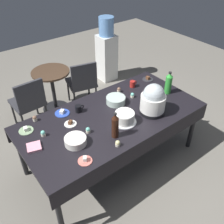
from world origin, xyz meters
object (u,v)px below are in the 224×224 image
(water_cooler, at_px, (107,51))
(glass_salad_bowl, at_px, (116,100))
(ceramic_snack_bowl, at_px, (75,141))
(dessert_plate_coral, at_px, (85,160))
(cupcake_mint, at_px, (88,130))
(dessert_plate_cobalt, at_px, (62,113))
(slow_cooker, at_px, (153,100))
(coffee_mug_red, at_px, (133,84))
(frosted_layer_cake, at_px, (125,118))
(soda_bottle_lime_soda, at_px, (169,83))
(maroon_chair_left, at_px, (29,101))
(coffee_mug_navy, at_px, (157,94))
(dessert_plate_charcoal, at_px, (148,79))
(cupcake_cocoa, at_px, (119,90))
(coffee_mug_black, at_px, (79,109))
(cupcake_rose, at_px, (132,95))
(dessert_plate_white, at_px, (70,123))
(round_cafe_table, at_px, (52,84))
(dessert_plate_sage, at_px, (26,130))
(cupcake_lemon, at_px, (118,143))
(potluck_table, at_px, (112,119))
(cupcake_vanilla, at_px, (43,133))
(soda_bottle_cola, at_px, (115,126))
(maroon_chair_right, at_px, (82,81))

(water_cooler, bearing_deg, glass_salad_bowl, -123.35)
(ceramic_snack_bowl, distance_m, dessert_plate_coral, 0.27)
(cupcake_mint, bearing_deg, dessert_plate_cobalt, 96.80)
(slow_cooker, distance_m, coffee_mug_red, 0.63)
(frosted_layer_cake, xyz_separation_m, soda_bottle_lime_soda, (0.86, 0.13, 0.08))
(cupcake_mint, xyz_separation_m, soda_bottle_lime_soda, (1.29, 0.02, 0.11))
(coffee_mug_red, bearing_deg, maroon_chair_left, 141.08)
(cupcake_mint, distance_m, coffee_mug_navy, 1.10)
(frosted_layer_cake, xyz_separation_m, ceramic_snack_bowl, (-0.63, 0.04, -0.02))
(coffee_mug_navy, bearing_deg, slow_cooker, -145.98)
(dessert_plate_charcoal, relative_size, cupcake_cocoa, 2.32)
(coffee_mug_black, distance_m, coffee_mug_navy, 1.04)
(ceramic_snack_bowl, relative_size, cupcake_mint, 3.39)
(cupcake_rose, bearing_deg, dessert_plate_white, 179.11)
(slow_cooker, distance_m, dessert_plate_cobalt, 1.09)
(round_cafe_table, bearing_deg, cupcake_cocoa, -69.17)
(dessert_plate_sage, height_order, cupcake_lemon, cupcake_lemon)
(cupcake_mint, bearing_deg, dessert_plate_white, 108.87)
(coffee_mug_navy, bearing_deg, water_cooler, 72.87)
(slow_cooker, bearing_deg, cupcake_lemon, -163.84)
(cupcake_cocoa, bearing_deg, dessert_plate_sage, 179.89)
(frosted_layer_cake, height_order, maroon_chair_left, frosted_layer_cake)
(dessert_plate_cobalt, bearing_deg, dessert_plate_coral, -103.67)
(dessert_plate_cobalt, relative_size, water_cooler, 0.14)
(slow_cooker, bearing_deg, potluck_table, 150.36)
(dessert_plate_coral, height_order, round_cafe_table, dessert_plate_coral)
(dessert_plate_white, xyz_separation_m, cupcake_vanilla, (-0.33, 0.01, 0.02))
(frosted_layer_cake, distance_m, maroon_chair_left, 1.62)
(cupcake_mint, bearing_deg, round_cafe_table, 77.91)
(dessert_plate_coral, xyz_separation_m, cupcake_cocoa, (1.04, 0.77, 0.02))
(glass_salad_bowl, height_order, water_cooler, water_cooler)
(coffee_mug_black, relative_size, water_cooler, 0.09)
(dessert_plate_coral, distance_m, coffee_mug_black, 0.81)
(slow_cooker, relative_size, coffee_mug_navy, 3.21)
(soda_bottle_cola, distance_m, soda_bottle_lime_soda, 1.12)
(soda_bottle_lime_soda, relative_size, coffee_mug_black, 2.65)
(coffee_mug_red, bearing_deg, cupcake_rose, -131.95)
(water_cooler, bearing_deg, dessert_plate_cobalt, -140.34)
(coffee_mug_red, distance_m, maroon_chair_right, 1.03)
(potluck_table, height_order, cupcake_mint, cupcake_mint)
(slow_cooker, xyz_separation_m, soda_bottle_lime_soda, (0.47, 0.18, -0.03))
(frosted_layer_cake, relative_size, cupcake_vanilla, 4.09)
(dessert_plate_cobalt, relative_size, dessert_plate_charcoal, 1.14)
(dessert_plate_sage, bearing_deg, round_cafe_table, 53.16)
(maroon_chair_right, bearing_deg, dessert_plate_sage, -144.25)
(glass_salad_bowl, height_order, round_cafe_table, glass_salad_bowl)
(soda_bottle_cola, distance_m, coffee_mug_navy, 0.95)
(ceramic_snack_bowl, bearing_deg, soda_bottle_lime_soda, 3.55)
(maroon_chair_right, bearing_deg, dessert_plate_white, -127.04)
(frosted_layer_cake, height_order, soda_bottle_lime_soda, soda_bottle_lime_soda)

